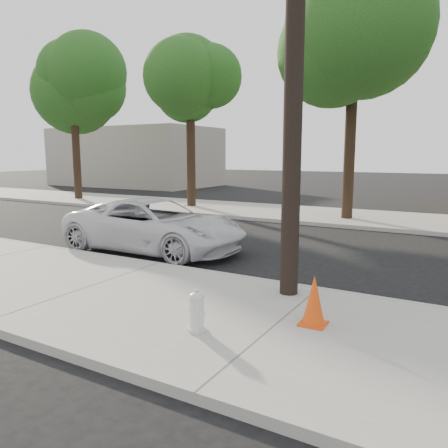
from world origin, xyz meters
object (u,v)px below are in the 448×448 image
at_px(fire_hydrant, 197,312).
at_px(traffic_cone, 314,301).
at_px(utility_pole, 295,40).
at_px(police_cruiser, 154,225).

bearing_deg(fire_hydrant, traffic_cone, 57.84).
xyz_separation_m(utility_pole, fire_hydrant, (-0.53, -2.35, -4.26)).
bearing_deg(utility_pole, traffic_cone, -54.34).
bearing_deg(fire_hydrant, utility_pole, 97.72).
bearing_deg(police_cruiser, fire_hydrant, -136.53).
bearing_deg(fire_hydrant, police_cruiser, 154.73).
bearing_deg(utility_pole, police_cruiser, 156.45).
height_order(utility_pole, police_cruiser, utility_pole).
relative_size(fire_hydrant, traffic_cone, 0.76).
bearing_deg(traffic_cone, police_cruiser, 149.73).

